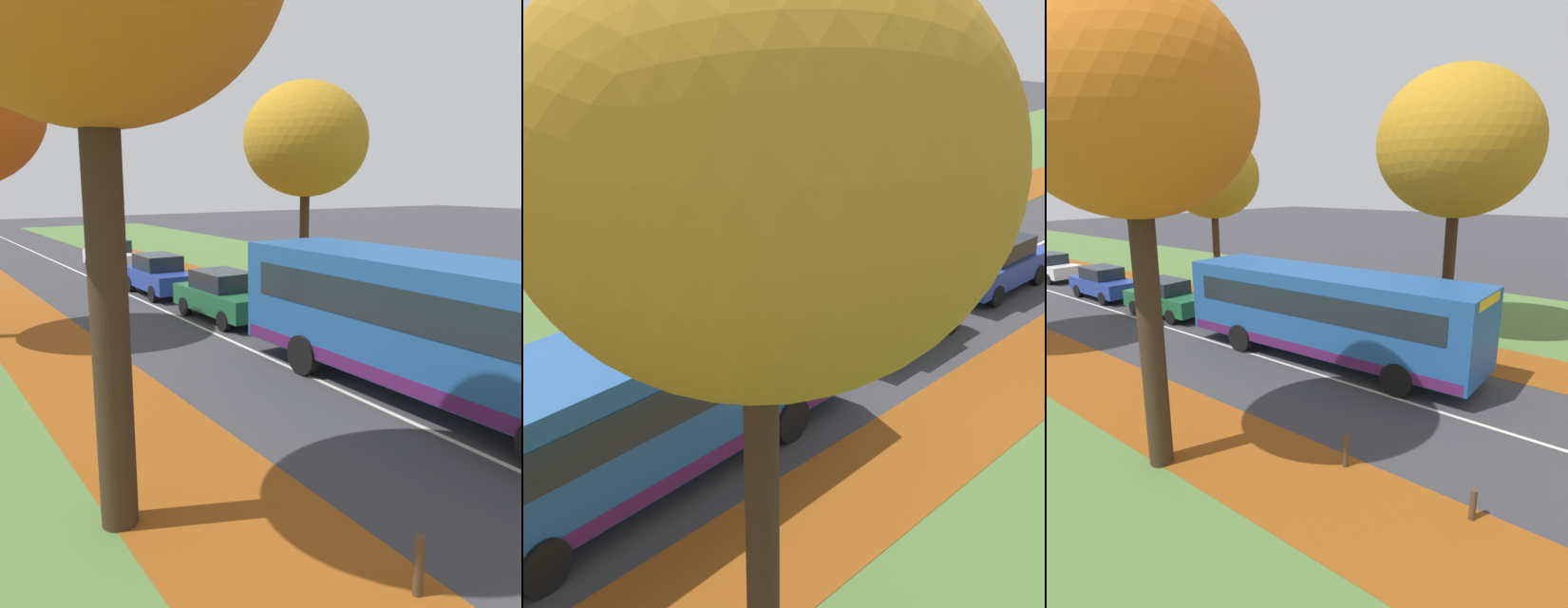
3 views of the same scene
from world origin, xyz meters
TOP-DOWN VIEW (x-y plane):
  - grass_verge_left at (-9.20, 20.00)m, footprint 12.00×90.00m
  - leaf_litter_left at (-4.60, 14.00)m, footprint 2.80×60.00m
  - leaf_litter_right at (4.60, 14.00)m, footprint 2.80×60.00m
  - road_centre_line at (0.00, 20.00)m, footprint 0.12×80.00m
  - tree_left_mid at (-6.27, 22.44)m, footprint 5.15×5.15m
  - tree_right_near at (6.22, 9.62)m, footprint 5.80×5.80m
  - bus at (1.26, 11.67)m, footprint 2.89×10.47m
  - car_green_lead at (1.14, 20.51)m, footprint 1.87×4.24m
  - car_blue_following at (1.08, 25.79)m, footprint 1.85×4.23m

SIDE VIEW (x-z plane):
  - road_centre_line at x=0.00m, z-range 0.00..0.01m
  - grass_verge_left at x=-9.20m, z-range 0.00..0.01m
  - leaf_litter_left at x=-4.60m, z-range 0.01..0.01m
  - leaf_litter_right at x=4.60m, z-range 0.01..0.01m
  - car_green_lead at x=1.14m, z-range 0.00..1.62m
  - car_blue_following at x=1.08m, z-range 0.00..1.62m
  - bus at x=1.26m, z-range 0.21..3.19m
  - tree_left_mid at x=-6.27m, z-range 2.12..11.05m
  - tree_right_near at x=6.22m, z-range 2.24..11.99m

